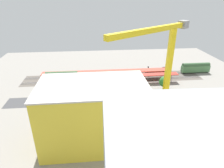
{
  "coord_description": "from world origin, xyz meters",
  "views": [
    {
      "loc": [
        10.43,
        78.98,
        42.88
      ],
      "look_at": [
        3.03,
        2.78,
        7.11
      ],
      "focal_mm": 31.1,
      "sensor_mm": 36.0,
      "label": 1
    }
  ],
  "objects_px": {
    "parked_car_0": "(166,98)",
    "street_tree_2": "(102,84)",
    "tower_crane": "(162,78)",
    "platform_canopy_far": "(107,72)",
    "traffic_light": "(80,86)",
    "locomotive": "(158,71)",
    "street_tree_0": "(110,84)",
    "street_tree_4": "(164,82)",
    "construction_building": "(94,114)",
    "box_truck_1": "(97,110)",
    "platform_canopy_near": "(122,76)",
    "parked_car_2": "(129,100)",
    "passenger_coach": "(196,68)",
    "street_tree_3": "(122,83)",
    "box_truck_0": "(93,111)",
    "parked_car_1": "(147,99)",
    "parked_car_3": "(108,101)",
    "freight_coach_far": "(62,77)",
    "parked_car_4": "(88,101)",
    "street_tree_1": "(132,82)",
    "box_truck_2": "(98,112)"
  },
  "relations": [
    {
      "from": "construction_building",
      "to": "box_truck_0",
      "type": "distance_m",
      "value": 16.63
    },
    {
      "from": "parked_car_4",
      "to": "street_tree_0",
      "type": "relative_size",
      "value": 0.56
    },
    {
      "from": "parked_car_0",
      "to": "parked_car_1",
      "type": "bearing_deg",
      "value": -4.32
    },
    {
      "from": "street_tree_1",
      "to": "street_tree_3",
      "type": "distance_m",
      "value": 4.97
    },
    {
      "from": "construction_building",
      "to": "traffic_light",
      "type": "distance_m",
      "value": 32.22
    },
    {
      "from": "street_tree_1",
      "to": "platform_canopy_near",
      "type": "bearing_deg",
      "value": -74.98
    },
    {
      "from": "parked_car_0",
      "to": "construction_building",
      "type": "bearing_deg",
      "value": 35.4
    },
    {
      "from": "freight_coach_far",
      "to": "street_tree_0",
      "type": "distance_m",
      "value": 29.09
    },
    {
      "from": "locomotive",
      "to": "street_tree_0",
      "type": "relative_size",
      "value": 1.92
    },
    {
      "from": "platform_canopy_far",
      "to": "box_truck_2",
      "type": "relative_size",
      "value": 7.84
    },
    {
      "from": "parked_car_2",
      "to": "parked_car_4",
      "type": "distance_m",
      "value": 17.64
    },
    {
      "from": "street_tree_0",
      "to": "locomotive",
      "type": "bearing_deg",
      "value": -143.11
    },
    {
      "from": "platform_canopy_far",
      "to": "street_tree_4",
      "type": "relative_size",
      "value": 9.35
    },
    {
      "from": "platform_canopy_near",
      "to": "passenger_coach",
      "type": "distance_m",
      "value": 46.55
    },
    {
      "from": "parked_car_0",
      "to": "street_tree_2",
      "type": "distance_m",
      "value": 29.9
    },
    {
      "from": "passenger_coach",
      "to": "box_truck_1",
      "type": "bearing_deg",
      "value": 32.84
    },
    {
      "from": "parked_car_0",
      "to": "tower_crane",
      "type": "distance_m",
      "value": 35.06
    },
    {
      "from": "freight_coach_far",
      "to": "street_tree_0",
      "type": "xyz_separation_m",
      "value": [
        -24.19,
        16.0,
        2.19
      ]
    },
    {
      "from": "freight_coach_far",
      "to": "platform_canopy_near",
      "type": "bearing_deg",
      "value": 172.68
    },
    {
      "from": "platform_canopy_near",
      "to": "street_tree_0",
      "type": "bearing_deg",
      "value": 58.1
    },
    {
      "from": "parked_car_2",
      "to": "street_tree_4",
      "type": "xyz_separation_m",
      "value": [
        -18.52,
        -8.49,
        4.09
      ]
    },
    {
      "from": "parked_car_1",
      "to": "street_tree_2",
      "type": "relative_size",
      "value": 0.55
    },
    {
      "from": "parked_car_2",
      "to": "box_truck_0",
      "type": "bearing_deg",
      "value": 28.1
    },
    {
      "from": "platform_canopy_far",
      "to": "street_tree_4",
      "type": "height_order",
      "value": "street_tree_4"
    },
    {
      "from": "box_truck_2",
      "to": "parked_car_4",
      "type": "bearing_deg",
      "value": -69.24
    },
    {
      "from": "traffic_light",
      "to": "street_tree_1",
      "type": "bearing_deg",
      "value": -177.88
    },
    {
      "from": "street_tree_1",
      "to": "box_truck_1",
      "type": "bearing_deg",
      "value": 45.81
    },
    {
      "from": "platform_canopy_far",
      "to": "passenger_coach",
      "type": "relative_size",
      "value": 4.11
    },
    {
      "from": "freight_coach_far",
      "to": "street_tree_3",
      "type": "bearing_deg",
      "value": 152.64
    },
    {
      "from": "locomotive",
      "to": "street_tree_1",
      "type": "relative_size",
      "value": 1.98
    },
    {
      "from": "construction_building",
      "to": "box_truck_1",
      "type": "bearing_deg",
      "value": -94.41
    },
    {
      "from": "freight_coach_far",
      "to": "box_truck_0",
      "type": "height_order",
      "value": "freight_coach_far"
    },
    {
      "from": "passenger_coach",
      "to": "traffic_light",
      "type": "bearing_deg",
      "value": 18.16
    },
    {
      "from": "locomotive",
      "to": "street_tree_2",
      "type": "distance_m",
      "value": 40.22
    },
    {
      "from": "locomotive",
      "to": "parked_car_2",
      "type": "xyz_separation_m",
      "value": [
        22.71,
        30.21,
        -0.98
      ]
    },
    {
      "from": "platform_canopy_far",
      "to": "tower_crane",
      "type": "distance_m",
      "value": 55.2
    },
    {
      "from": "platform_canopy_near",
      "to": "passenger_coach",
      "type": "bearing_deg",
      "value": -166.78
    },
    {
      "from": "street_tree_3",
      "to": "box_truck_1",
      "type": "bearing_deg",
      "value": 54.06
    },
    {
      "from": "box_truck_1",
      "to": "street_tree_0",
      "type": "relative_size",
      "value": 1.32
    },
    {
      "from": "platform_canopy_far",
      "to": "parked_car_4",
      "type": "relative_size",
      "value": 15.88
    },
    {
      "from": "street_tree_1",
      "to": "freight_coach_far",
      "type": "bearing_deg",
      "value": -22.73
    },
    {
      "from": "parked_car_1",
      "to": "street_tree_3",
      "type": "height_order",
      "value": "street_tree_3"
    },
    {
      "from": "locomotive",
      "to": "tower_crane",
      "type": "bearing_deg",
      "value": 71.46
    },
    {
      "from": "platform_canopy_far",
      "to": "construction_building",
      "type": "xyz_separation_m",
      "value": [
        7.27,
        48.55,
        5.33
      ]
    },
    {
      "from": "parked_car_3",
      "to": "locomotive",
      "type": "bearing_deg",
      "value": -136.88
    },
    {
      "from": "freight_coach_far",
      "to": "box_truck_2",
      "type": "bearing_deg",
      "value": 118.25
    },
    {
      "from": "locomotive",
      "to": "parked_car_1",
      "type": "distance_m",
      "value": 33.18
    },
    {
      "from": "platform_canopy_far",
      "to": "traffic_light",
      "type": "distance_m",
      "value": 22.03
    },
    {
      "from": "parked_car_4",
      "to": "street_tree_2",
      "type": "distance_m",
      "value": 11.28
    },
    {
      "from": "street_tree_0",
      "to": "construction_building",
      "type": "bearing_deg",
      "value": 75.86
    }
  ]
}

